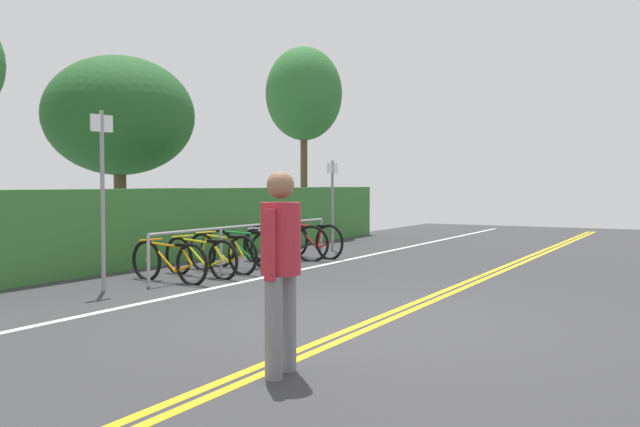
# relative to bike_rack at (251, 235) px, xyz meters

# --- Properties ---
(ground_plane) EXTENTS (36.94, 12.43, 0.05)m
(ground_plane) POSITION_rel_bike_rack_xyz_m (-3.42, -4.02, -0.63)
(ground_plane) COLOR #353538
(centre_line_yellow_inner) EXTENTS (33.24, 0.10, 0.00)m
(centre_line_yellow_inner) POSITION_rel_bike_rack_xyz_m (-3.42, -4.10, -0.60)
(centre_line_yellow_inner) COLOR gold
(centre_line_yellow_inner) RESTS_ON ground_plane
(centre_line_yellow_outer) EXTENTS (33.24, 0.10, 0.00)m
(centre_line_yellow_outer) POSITION_rel_bike_rack_xyz_m (-3.42, -3.94, -0.60)
(centre_line_yellow_outer) COLOR gold
(centre_line_yellow_outer) RESTS_ON ground_plane
(bike_lane_stripe_white) EXTENTS (33.24, 0.12, 0.00)m
(bike_lane_stripe_white) POSITION_rel_bike_rack_xyz_m (-3.42, -0.91, -0.60)
(bike_lane_stripe_white) COLOR white
(bike_lane_stripe_white) RESTS_ON ground_plane
(bike_rack) EXTENTS (5.29, 0.05, 0.79)m
(bike_rack) POSITION_rel_bike_rack_xyz_m (0.00, 0.00, 0.00)
(bike_rack) COLOR #9EA0A5
(bike_rack) RESTS_ON ground_plane
(bicycle_0) EXTENTS (0.46, 1.67, 0.68)m
(bicycle_0) POSITION_rel_bike_rack_xyz_m (-2.09, 0.08, -0.29)
(bicycle_0) COLOR black
(bicycle_0) RESTS_ON ground_plane
(bicycle_1) EXTENTS (0.46, 1.73, 0.69)m
(bicycle_1) POSITION_rel_bike_rack_xyz_m (-1.35, 0.06, -0.29)
(bicycle_1) COLOR black
(bicycle_1) RESTS_ON ground_plane
(bicycle_2) EXTENTS (0.47, 1.70, 0.72)m
(bicycle_2) POSITION_rel_bike_rack_xyz_m (-0.71, 0.10, -0.27)
(bicycle_2) COLOR black
(bicycle_2) RESTS_ON ground_plane
(bicycle_3) EXTENTS (0.47, 1.72, 0.75)m
(bicycle_3) POSITION_rel_bike_rack_xyz_m (-0.03, 0.14, -0.26)
(bicycle_3) COLOR black
(bicycle_3) RESTS_ON ground_plane
(bicycle_4) EXTENTS (0.64, 1.64, 0.71)m
(bicycle_4) POSITION_rel_bike_rack_xyz_m (0.68, 0.01, -0.27)
(bicycle_4) COLOR black
(bicycle_4) RESTS_ON ground_plane
(bicycle_5) EXTENTS (0.50, 1.75, 0.76)m
(bicycle_5) POSITION_rel_bike_rack_xyz_m (1.41, 0.11, -0.25)
(bicycle_5) COLOR black
(bicycle_5) RESTS_ON ground_plane
(bicycle_6) EXTENTS (0.52, 1.67, 0.76)m
(bicycle_6) POSITION_rel_bike_rack_xyz_m (2.14, -0.05, -0.25)
(bicycle_6) COLOR black
(bicycle_6) RESTS_ON ground_plane
(pedestrian) EXTENTS (0.49, 0.32, 1.62)m
(pedestrian) POSITION_rel_bike_rack_xyz_m (-5.65, -4.24, 0.32)
(pedestrian) COLOR slate
(pedestrian) RESTS_ON ground_plane
(sign_post_near) EXTENTS (0.36, 0.07, 2.55)m
(sign_post_near) POSITION_rel_bike_rack_xyz_m (-3.24, 0.26, 0.91)
(sign_post_near) COLOR gray
(sign_post_near) RESTS_ON ground_plane
(sign_post_far) EXTENTS (0.36, 0.08, 2.06)m
(sign_post_far) POSITION_rel_bike_rack_xyz_m (3.61, 0.26, 0.64)
(sign_post_far) COLOR gray
(sign_post_far) RESTS_ON ground_plane
(hedge_backdrop) EXTENTS (14.24, 0.96, 1.43)m
(hedge_backdrop) POSITION_rel_bike_rack_xyz_m (1.50, 2.14, 0.11)
(hedge_backdrop) COLOR #387533
(hedge_backdrop) RESTS_ON ground_plane
(tree_mid) EXTENTS (3.14, 3.14, 4.20)m
(tree_mid) POSITION_rel_bike_rack_xyz_m (0.45, 3.66, 2.34)
(tree_mid) COLOR brown
(tree_mid) RESTS_ON ground_plane
(tree_far_right) EXTENTS (2.23, 2.23, 5.51)m
(tree_far_right) POSITION_rel_bike_rack_xyz_m (7.18, 3.11, 3.52)
(tree_far_right) COLOR brown
(tree_far_right) RESTS_ON ground_plane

